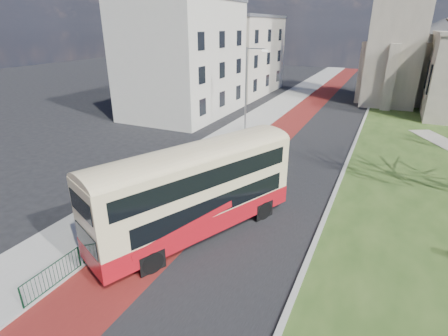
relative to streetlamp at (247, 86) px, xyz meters
The scene contains 11 objects.
ground 19.08m from the streetlamp, 76.42° to the right, with size 160.00×160.00×0.00m, color black.
road_carriageway 7.70m from the streetlamp, 18.88° to the left, with size 9.00×120.00×0.01m, color black.
bus_lane 5.91m from the streetlamp, 32.43° to the left, with size 3.40×120.00×0.01m, color #591414.
pavement_west 5.00m from the streetlamp, 108.07° to the left, with size 4.00×120.00×0.12m, color gray.
kerb_west 5.13m from the streetlamp, 56.03° to the left, with size 0.25×120.00×0.13m, color #999993.
kerb_east 12.07m from the streetlamp, 20.95° to the left, with size 0.25×80.00×0.13m, color #999993.
pedestrian_railing 14.64m from the streetlamp, 84.30° to the right, with size 0.07×24.00×1.12m.
street_block_near 10.62m from the streetlamp, 157.49° to the left, with size 10.30×14.30×13.00m.
street_block_far 22.24m from the streetlamp, 115.76° to the left, with size 10.30×16.30×11.50m.
streetlamp is the anchor object (origin of this frame).
bus 19.25m from the streetlamp, 75.68° to the right, with size 6.79×11.08×4.60m.
Camera 1 is at (8.26, -13.97, 10.07)m, focal length 28.00 mm.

